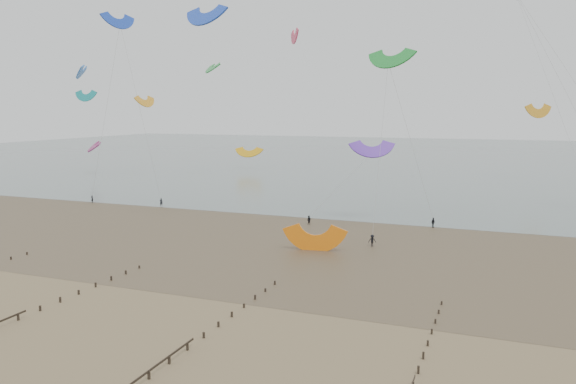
# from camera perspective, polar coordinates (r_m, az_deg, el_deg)

# --- Properties ---
(ground) EXTENTS (500.00, 500.00, 0.00)m
(ground) POSITION_cam_1_polar(r_m,az_deg,el_deg) (54.78, -10.26, -12.37)
(ground) COLOR brown
(ground) RESTS_ON ground
(sea_and_shore) EXTENTS (500.00, 665.00, 0.03)m
(sea_and_shore) POSITION_cam_1_polar(r_m,az_deg,el_deg) (86.13, -0.60, -4.57)
(sea_and_shore) COLOR #475654
(sea_and_shore) RESTS_ON ground
(kitesurfer_lead) EXTENTS (0.66, 0.53, 1.57)m
(kitesurfer_lead) POSITION_cam_1_polar(r_m,az_deg,el_deg) (124.15, -19.27, -0.69)
(kitesurfer_lead) COLOR black
(kitesurfer_lead) RESTS_ON ground
(kitesurfers) EXTENTS (89.33, 21.69, 1.88)m
(kitesurfers) POSITION_cam_1_polar(r_m,az_deg,el_deg) (91.23, 19.73, -3.79)
(kitesurfers) COLOR black
(kitesurfers) RESTS_ON ground
(grounded_kite) EXTENTS (8.26, 6.89, 4.10)m
(grounded_kite) POSITION_cam_1_polar(r_m,az_deg,el_deg) (78.00, 2.72, -5.96)
(grounded_kite) COLOR orange
(grounded_kite) RESTS_ON ground
(kites_airborne) EXTENTS (236.56, 108.17, 42.65)m
(kites_airborne) POSITION_cam_1_polar(r_m,az_deg,el_deg) (138.04, 6.01, 9.54)
(kites_airborne) COLOR #E0274B
(kites_airborne) RESTS_ON ground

